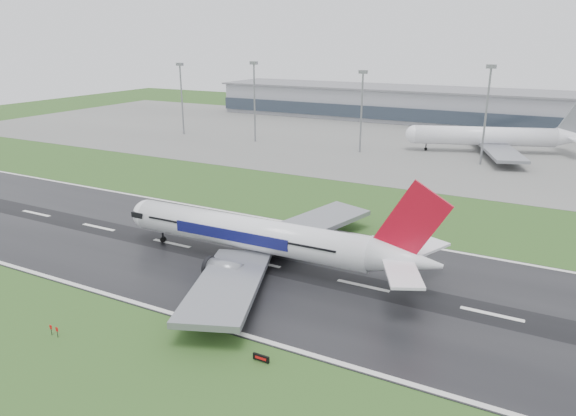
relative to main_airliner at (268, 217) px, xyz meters
The scene contains 11 objects.
ground 9.26m from the main_airliner, behind, with size 520.00×520.00×0.00m, color #284C1C.
runway 9.21m from the main_airliner, behind, with size 400.00×45.00×0.10m, color black.
apron 125.09m from the main_airliner, 90.94° to the left, with size 400.00×130.00×0.08m, color slate.
terminal 184.77m from the main_airliner, 90.63° to the left, with size 240.00×36.00×15.00m, color gray.
main_airliner is the anchor object (origin of this frame).
parked_airliner 122.79m from the main_airliner, 79.92° to the left, with size 63.14×58.78×18.51m, color white, non-canonical shape.
runway_sign 30.93m from the main_airliner, 62.15° to the right, with size 2.30×0.26×1.04m, color black, non-canonical shape.
floodmast_0 140.24m from the main_airliner, 134.63° to the left, with size 0.64×0.64×28.05m, color gray.
floodmast_1 118.22m from the main_airliner, 122.36° to the left, with size 0.64×0.64×29.29m, color gray.
floodmast_2 101.78m from the main_airliner, 101.18° to the left, with size 0.64×0.64×27.23m, color gray.
floodmast_3 102.18m from the main_airliner, 77.94° to the left, with size 0.64×0.64×29.97m, color gray.
Camera 1 is at (45.36, -74.67, 38.81)m, focal length 32.72 mm.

